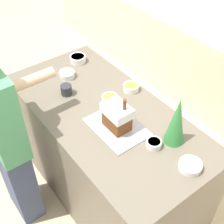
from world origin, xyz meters
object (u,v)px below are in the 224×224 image
Objects in this scene: candy_bowl_front_corner at (110,98)px; baking_tray at (117,127)px; gingerbread_house at (117,116)px; candy_bowl_far_left at (67,74)px; candy_bowl_near_tray_left at (190,166)px; decorative_tree at (177,121)px; candy_bowl_far_right at (154,143)px; candy_bowl_behind_tray at (78,59)px; mug at (66,90)px; candy_bowl_center_rear at (131,87)px; person at (7,140)px.

baking_tray is at bearing -27.43° from candy_bowl_front_corner.
baking_tray is 1.58× the size of gingerbread_house.
candy_bowl_far_left is 0.90× the size of candy_bowl_near_tray_left.
baking_tray is 0.42m from decorative_tree.
candy_bowl_far_left is at bearing -169.56° from decorative_tree.
candy_bowl_far_right is at bearing 17.02° from gingerbread_house.
candy_bowl_behind_tray reaches higher than candy_bowl_far_right.
candy_bowl_far_left is at bearing 177.28° from baking_tray.
candy_bowl_far_left is 1.23m from candy_bowl_near_tray_left.
gingerbread_house is at bearing -162.98° from candy_bowl_far_right.
gingerbread_house reaches higher than candy_bowl_far_right.
candy_bowl_front_corner is at bearing 40.33° from mug.
candy_bowl_center_rear reaches higher than candy_bowl_near_tray_left.
mug is at bearing -31.81° from candy_bowl_far_left.
gingerbread_house reaches higher than candy_bowl_behind_tray.
decorative_tree is 2.52× the size of candy_bowl_behind_tray.
candy_bowl_behind_tray is (-1.36, 0.09, 0.01)m from candy_bowl_near_tray_left.
person is (-0.97, -0.76, -0.13)m from candy_bowl_near_tray_left.
gingerbread_house reaches higher than mug.
candy_bowl_far_right is 0.82× the size of candy_bowl_front_corner.
person reaches higher than decorative_tree.
mug reaches higher than candy_bowl_far_left.
candy_bowl_far_left is 0.24m from candy_bowl_behind_tray.
gingerbread_house reaches higher than candy_bowl_center_rear.
mug reaches higher than candy_bowl_behind_tray.
decorative_tree is at bearing 35.21° from gingerbread_house.
decorative_tree is 2.50× the size of candy_bowl_near_tray_left.
candy_bowl_near_tray_left is (0.78, -0.20, -0.00)m from candy_bowl_center_rear.
baking_tray is 0.10m from gingerbread_house.
baking_tray is 0.42m from candy_bowl_center_rear.
decorative_tree reaches higher than candy_bowl_center_rear.
mug is (-0.82, -0.30, -0.14)m from decorative_tree.
candy_bowl_far_right is (-0.26, -0.05, 0.00)m from candy_bowl_near_tray_left.
gingerbread_house is 0.55m from candy_bowl_near_tray_left.
gingerbread_house is 0.39m from decorative_tree.
baking_tray is 0.55m from candy_bowl_near_tray_left.
candy_bowl_center_rear reaches higher than candy_bowl_far_right.
person is (0.07, -0.54, -0.14)m from mug.
candy_bowl_behind_tray is 0.45m from mug.
decorative_tree reaches higher than mug.
mug is at bearing -168.00° from candy_bowl_far_right.
gingerbread_house is 0.30m from candy_bowl_far_right.
candy_bowl_behind_tray is 0.59m from candy_bowl_front_corner.
gingerbread_house is 2.17× the size of candy_bowl_front_corner.
candy_bowl_behind_tray is at bearing -169.06° from candy_bowl_center_rear.
person is (-0.44, -0.62, -0.11)m from baking_tray.
person reaches higher than candy_bowl_far_right.
person reaches higher than baking_tray.
candy_bowl_behind_tray reaches higher than baking_tray.
mug is 0.05× the size of person.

